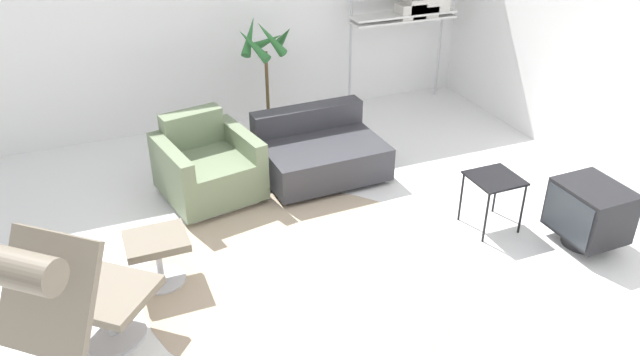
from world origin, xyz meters
The scene contains 10 objects.
ground_plane centered at (0.00, 0.00, 0.00)m, with size 12.00×12.00×0.00m, color white.
round_rug centered at (-0.17, 0.00, 0.00)m, with size 2.44×2.44×0.01m.
lounge_chair centered at (-1.83, -0.44, 0.66)m, with size 1.06×1.10×1.11m.
ottoman centered at (-1.20, 0.29, 0.29)m, with size 0.45×0.38×0.39m.
armchair_red centered at (-0.57, 1.39, 0.29)m, with size 0.94×0.95×0.75m.
couch_low centered at (0.53, 1.39, 0.23)m, with size 1.16×0.92×0.61m.
side_table centered at (1.52, -0.02, 0.42)m, with size 0.40×0.40×0.48m.
crt_television centered at (2.09, -0.53, 0.29)m, with size 0.48×0.56×0.53m.
potted_plant centered at (0.34, 2.38, 0.65)m, with size 0.57×0.59×1.36m.
shelf_unit centered at (2.21, 2.68, 1.22)m, with size 1.28×0.28×1.74m.
Camera 1 is at (-1.51, -3.62, 2.97)m, focal length 35.00 mm.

